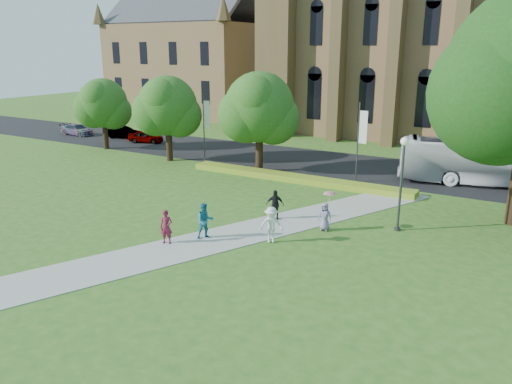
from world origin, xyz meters
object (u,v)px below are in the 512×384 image
Objects in this scene: streetlamp at (402,173)px; car_0 at (146,137)px; pedestrian_0 at (166,227)px; tour_coach at (485,162)px; car_2 at (77,130)px; car_1 at (124,132)px.

car_0 is at bearing 156.85° from streetlamp.
car_0 is 2.09× the size of pedestrian_0.
streetlamp reaches higher than pedestrian_0.
streetlamp reaches higher than car_0.
tour_coach is 24.46m from pedestrian_0.
car_2 is 36.93m from pedestrian_0.
streetlamp is 1.33× the size of car_1.
pedestrian_0 is at bearing -123.89° from car_2.
car_2 is (-6.27, -1.12, -0.04)m from car_1.
streetlamp is at bearing -123.83° from car_1.
car_1 is (-37.06, 0.80, -1.06)m from tour_coach.
tour_coach is 3.11× the size of car_1.
pedestrian_0 is at bearing -143.68° from car_1.
streetlamp is 1.24× the size of car_2.
pedestrian_0 reaches higher than car_0.
streetlamp is at bearing -107.26° from car_2.
tour_coach is (2.87, 12.88, -1.57)m from streetlamp.
tour_coach is at bearing 35.37° from pedestrian_0.
tour_coach is at bearing -103.25° from car_1.
streetlamp is 33.05m from car_0.
streetlamp reaches higher than car_2.
tour_coach is at bearing -105.95° from car_0.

